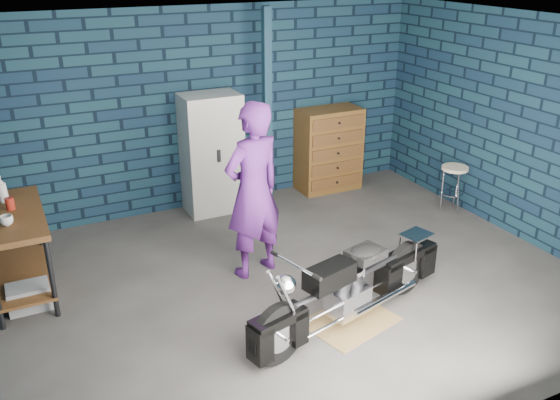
# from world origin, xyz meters

# --- Properties ---
(ground) EXTENTS (6.00, 6.00, 0.00)m
(ground) POSITION_xyz_m (0.00, 0.00, 0.00)
(ground) COLOR #4F4D4A
(ground) RESTS_ON ground
(room_walls) EXTENTS (6.02, 5.01, 2.71)m
(room_walls) POSITION_xyz_m (0.00, 0.55, 1.90)
(room_walls) COLOR #102236
(room_walls) RESTS_ON ground
(support_post) EXTENTS (0.10, 0.10, 2.70)m
(support_post) POSITION_xyz_m (0.55, 1.95, 1.35)
(support_post) COLOR #122C3B
(support_post) RESTS_ON ground
(workbench) EXTENTS (0.60, 1.40, 0.91)m
(workbench) POSITION_xyz_m (-2.68, 1.07, 0.46)
(workbench) COLOR brown
(workbench) RESTS_ON ground
(drip_mat) EXTENTS (0.97, 0.82, 0.01)m
(drip_mat) POSITION_xyz_m (0.12, -0.89, 0.00)
(drip_mat) COLOR brown
(drip_mat) RESTS_ON ground
(motorcycle) EXTENTS (2.14, 1.08, 0.91)m
(motorcycle) POSITION_xyz_m (0.12, -0.89, 0.46)
(motorcycle) COLOR black
(motorcycle) RESTS_ON ground
(person) EXTENTS (0.81, 0.63, 1.95)m
(person) POSITION_xyz_m (-0.33, 0.41, 0.97)
(person) COLOR #561F75
(person) RESTS_ON ground
(storage_bin) EXTENTS (0.41, 0.29, 0.25)m
(storage_bin) POSITION_xyz_m (-2.66, 0.73, 0.13)
(storage_bin) COLOR gray
(storage_bin) RESTS_ON ground
(locker) EXTENTS (0.76, 0.54, 1.62)m
(locker) POSITION_xyz_m (-0.14, 2.23, 0.81)
(locker) COLOR beige
(locker) RESTS_ON ground
(tool_chest) EXTENTS (0.92, 0.51, 1.22)m
(tool_chest) POSITION_xyz_m (1.68, 2.23, 0.61)
(tool_chest) COLOR brown
(tool_chest) RESTS_ON ground
(shop_stool) EXTENTS (0.46, 0.46, 0.65)m
(shop_stool) POSITION_xyz_m (2.78, 0.76, 0.32)
(shop_stool) COLOR beige
(shop_stool) RESTS_ON ground
(cup_a) EXTENTS (0.14, 0.14, 0.10)m
(cup_a) POSITION_xyz_m (-2.73, 0.79, 0.96)
(cup_a) COLOR beige
(cup_a) RESTS_ON workbench
(mug_red) EXTENTS (0.11, 0.11, 0.12)m
(mug_red) POSITION_xyz_m (-2.67, 1.18, 0.97)
(mug_red) COLOR maroon
(mug_red) RESTS_ON workbench
(bottle) EXTENTS (0.14, 0.14, 0.29)m
(bottle) POSITION_xyz_m (-2.73, 1.42, 1.05)
(bottle) COLOR gray
(bottle) RESTS_ON workbench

